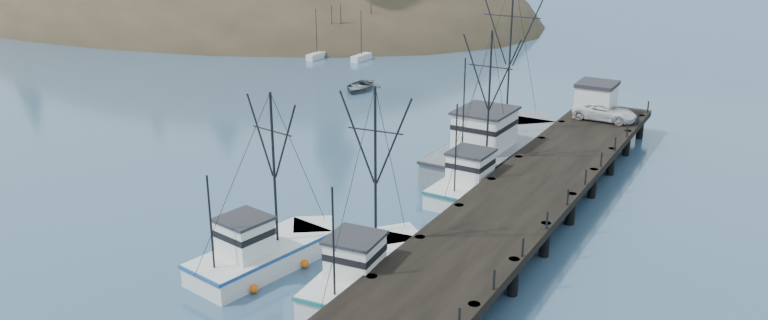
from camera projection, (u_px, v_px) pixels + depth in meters
ground at (180, 267)px, 40.21m from camera, size 400.00×400.00×0.00m
pier at (530, 190)px, 46.29m from camera, size 6.00×44.00×2.00m
headland at (186, 31)px, 141.25m from camera, size 134.80×78.00×51.00m
moored_sailboats at (337, 47)px, 99.57m from camera, size 23.58×19.14×6.35m
trawler_near at (368, 270)px, 38.19m from camera, size 4.15×10.34×10.57m
trawler_mid at (266, 252)px, 40.09m from camera, size 4.66×9.77×9.83m
trawler_far at (479, 180)px, 50.57m from camera, size 3.81×10.80×11.12m
work_vessel at (496, 146)px, 56.24m from camera, size 5.53×16.97×14.01m
pier_shed at (596, 99)px, 60.88m from camera, size 3.00×3.20×2.80m
pickup_truck at (605, 112)px, 59.86m from camera, size 4.98×2.36×1.37m
motorboat at (359, 90)px, 78.06m from camera, size 4.56×5.78×1.08m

